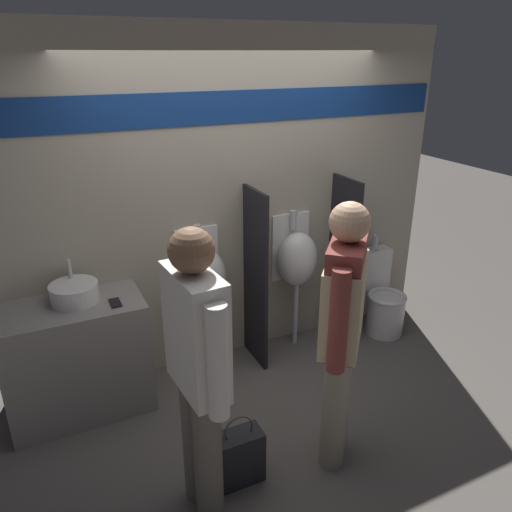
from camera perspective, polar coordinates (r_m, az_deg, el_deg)
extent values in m
plane|color=#5B5651|center=(4.18, 1.04, -14.26)|extent=(16.00, 16.00, 0.00)
cube|color=#B2A893|center=(4.06, -2.63, 6.01)|extent=(3.81, 0.06, 2.70)
cube|color=navy|center=(3.88, -2.62, 16.64)|extent=(3.73, 0.01, 0.24)
cube|color=gray|center=(3.89, -19.71, -11.03)|extent=(0.98, 0.53, 0.87)
cylinder|color=white|center=(3.70, -20.05, -3.96)|extent=(0.33, 0.33, 0.13)
cylinder|color=silver|center=(3.75, -20.54, -1.37)|extent=(0.03, 0.03, 0.14)
cube|color=black|center=(3.61, -15.77, -5.17)|extent=(0.07, 0.14, 0.01)
cube|color=black|center=(4.10, -0.06, -2.66)|extent=(0.03, 0.41, 1.51)
cube|color=black|center=(4.51, 9.84, -0.63)|extent=(0.03, 0.41, 1.51)
cylinder|color=silver|center=(4.22, -5.74, -8.94)|extent=(0.04, 0.04, 0.61)
ellipsoid|color=white|center=(3.98, -6.03, -2.44)|extent=(0.37, 0.27, 0.48)
cube|color=white|center=(4.06, -6.72, -0.80)|extent=(0.36, 0.02, 0.60)
cylinder|color=silver|center=(3.93, -6.70, 2.46)|extent=(0.06, 0.06, 0.16)
cylinder|color=silver|center=(4.54, 4.55, -6.52)|extent=(0.04, 0.04, 0.61)
ellipsoid|color=white|center=(4.31, 4.76, -0.38)|extent=(0.37, 0.27, 0.48)
cube|color=white|center=(4.39, 3.92, 1.10)|extent=(0.36, 0.02, 0.60)
cylinder|color=silver|center=(4.27, 4.26, 4.17)|extent=(0.06, 0.06, 0.16)
cylinder|color=white|center=(4.90, 14.54, -6.55)|extent=(0.35, 0.35, 0.37)
torus|color=white|center=(4.81, 14.77, -4.51)|extent=(0.36, 0.36, 0.04)
cube|color=white|center=(4.91, 13.04, -1.38)|extent=(0.35, 0.16, 0.39)
cylinder|color=silver|center=(4.80, 13.47, 1.53)|extent=(0.06, 0.06, 0.14)
cylinder|color=gray|center=(3.29, 8.95, -17.02)|extent=(0.16, 0.16, 0.85)
cylinder|color=gray|center=(3.42, 9.33, -15.28)|extent=(0.16, 0.16, 0.85)
cube|color=brown|center=(2.94, 10.04, -4.49)|extent=(0.44, 0.46, 0.67)
cube|color=#C6B289|center=(2.97, 9.97, -5.41)|extent=(0.47, 0.50, 0.54)
cylinder|color=brown|center=(2.74, 9.40, -7.43)|extent=(0.11, 0.11, 0.62)
cylinder|color=brown|center=(3.18, 10.51, -3.04)|extent=(0.11, 0.11, 0.62)
sphere|color=tan|center=(2.77, 10.66, 3.83)|extent=(0.23, 0.23, 0.23)
cylinder|color=#666056|center=(2.97, -5.49, -21.99)|extent=(0.16, 0.16, 0.84)
cylinder|color=#666056|center=(3.08, -6.87, -20.05)|extent=(0.16, 0.16, 0.84)
cube|color=silver|center=(2.57, -6.90, -8.67)|extent=(0.23, 0.45, 0.67)
cylinder|color=silver|center=(2.39, -4.41, -12.08)|extent=(0.11, 0.11, 0.61)
cylinder|color=silver|center=(2.79, -8.94, -6.90)|extent=(0.11, 0.11, 0.61)
sphere|color=brown|center=(2.37, -7.39, 0.64)|extent=(0.23, 0.23, 0.23)
cube|color=#232328|center=(3.31, -1.94, -21.99)|extent=(0.29, 0.16, 0.35)
torus|color=#4C4742|center=(3.17, -1.99, -19.18)|extent=(0.19, 0.01, 0.19)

